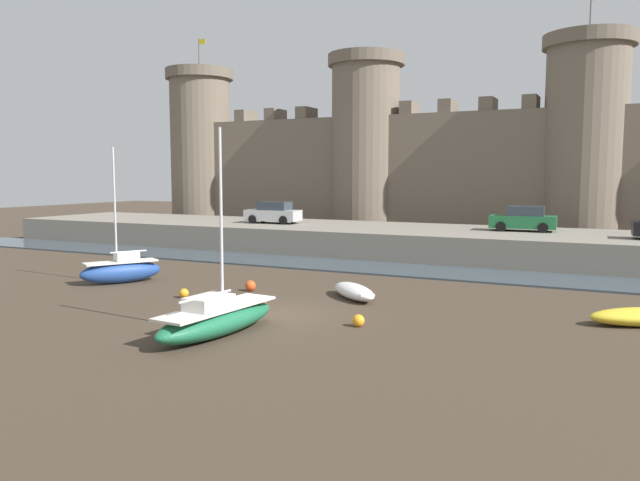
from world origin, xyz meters
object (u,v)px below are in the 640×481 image
at_px(mooring_buoy_off_centre, 184,293).
at_px(car_quay_east, 524,219).
at_px(mooring_buoy_near_channel, 250,286).
at_px(rowboat_midflat_centre, 354,291).
at_px(sailboat_foreground_centre, 217,318).
at_px(mooring_buoy_mid_mud, 358,321).
at_px(mooring_buoy_near_shore, 263,301).
at_px(sailboat_foreground_left, 121,270).
at_px(car_quay_centre_west, 273,213).

relative_size(mooring_buoy_off_centre, car_quay_east, 0.10).
bearing_deg(mooring_buoy_near_channel, rowboat_midflat_centre, 5.39).
relative_size(sailboat_foreground_centre, mooring_buoy_mid_mud, 15.63).
bearing_deg(car_quay_east, mooring_buoy_mid_mud, -96.82).
xyz_separation_m(rowboat_midflat_centre, mooring_buoy_off_centre, (-6.80, -3.15, -0.13)).
relative_size(mooring_buoy_mid_mud, mooring_buoy_near_shore, 1.19).
bearing_deg(sailboat_foreground_centre, mooring_buoy_mid_mud, 40.01).
height_order(sailboat_foreground_left, mooring_buoy_near_shore, sailboat_foreground_left).
relative_size(mooring_buoy_near_shore, car_quay_east, 0.09).
bearing_deg(sailboat_foreground_centre, mooring_buoy_off_centre, 137.35).
height_order(mooring_buoy_mid_mud, mooring_buoy_off_centre, mooring_buoy_mid_mud).
xyz_separation_m(sailboat_foreground_centre, mooring_buoy_near_channel, (-3.33, 7.37, -0.34)).
distance_m(rowboat_midflat_centre, car_quay_centre_west, 20.42).
xyz_separation_m(sailboat_foreground_centre, mooring_buoy_off_centre, (-5.09, 4.69, -0.38)).
bearing_deg(mooring_buoy_near_shore, sailboat_foreground_centre, -76.53).
height_order(mooring_buoy_near_shore, mooring_buoy_off_centre, mooring_buoy_off_centre).
xyz_separation_m(mooring_buoy_mid_mud, car_quay_centre_west, (-15.24, 20.12, 2.34)).
bearing_deg(sailboat_foreground_centre, car_quay_east, 75.48).
height_order(rowboat_midflat_centre, sailboat_foreground_centre, sailboat_foreground_centre).
height_order(sailboat_foreground_left, mooring_buoy_near_channel, sailboat_foreground_left).
relative_size(sailboat_foreground_left, mooring_buoy_off_centre, 16.14).
bearing_deg(mooring_buoy_off_centre, car_quay_centre_west, 108.69).
xyz_separation_m(rowboat_midflat_centre, car_quay_centre_west, (-13.11, 15.50, 2.23)).
xyz_separation_m(sailboat_foreground_left, mooring_buoy_off_centre, (5.25, -1.71, -0.45)).
distance_m(mooring_buoy_mid_mud, mooring_buoy_off_centre, 9.05).
relative_size(mooring_buoy_near_channel, car_quay_centre_west, 0.12).
relative_size(mooring_buoy_near_channel, car_quay_east, 0.12).
bearing_deg(car_quay_centre_west, mooring_buoy_off_centre, -71.31).
bearing_deg(sailboat_foreground_centre, mooring_buoy_near_channel, 114.35).
height_order(sailboat_foreground_left, sailboat_foreground_centre, sailboat_foreground_centre).
relative_size(mooring_buoy_near_shore, car_quay_centre_west, 0.09).
distance_m(rowboat_midflat_centre, car_quay_east, 17.69).
bearing_deg(mooring_buoy_near_channel, sailboat_foreground_centre, -65.65).
relative_size(sailboat_foreground_centre, car_quay_east, 1.66).
relative_size(sailboat_foreground_left, mooring_buoy_near_shore, 17.98).
xyz_separation_m(mooring_buoy_mid_mud, car_quay_east, (2.57, 21.53, 2.34)).
relative_size(mooring_buoy_mid_mud, mooring_buoy_near_channel, 0.88).
bearing_deg(mooring_buoy_off_centre, mooring_buoy_mid_mud, -9.36).
bearing_deg(mooring_buoy_mid_mud, car_quay_centre_west, 127.13).
xyz_separation_m(sailboat_foreground_left, car_quay_east, (16.75, 18.34, 1.90)).
height_order(rowboat_midflat_centre, mooring_buoy_near_shore, rowboat_midflat_centre).
bearing_deg(mooring_buoy_off_centre, sailboat_foreground_centre, -42.65).
relative_size(sailboat_foreground_centre, mooring_buoy_off_centre, 16.64).
relative_size(mooring_buoy_mid_mud, mooring_buoy_off_centre, 1.06).
distance_m(mooring_buoy_near_shore, mooring_buoy_off_centre, 3.92).
relative_size(mooring_buoy_mid_mud, car_quay_centre_west, 0.11).
bearing_deg(rowboat_midflat_centre, car_quay_centre_west, 130.23).
xyz_separation_m(rowboat_midflat_centre, sailboat_foreground_left, (-12.05, -1.44, 0.32)).
relative_size(rowboat_midflat_centre, mooring_buoy_mid_mud, 7.34).
distance_m(mooring_buoy_mid_mud, mooring_buoy_near_shore, 5.29).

